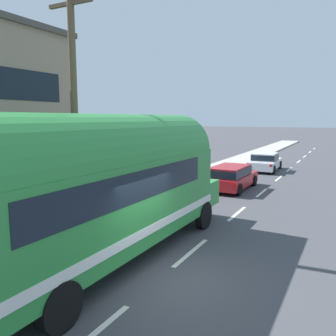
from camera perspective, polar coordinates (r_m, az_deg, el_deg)
ground_plane at (r=9.18m, az=-1.02°, el=-17.62°), size 300.00×300.00×0.00m
lane_markings at (r=21.23m, az=9.63°, el=-2.70°), size 3.60×80.00×0.01m
sidewalk_slab at (r=19.77m, az=0.56°, el=-3.19°), size 2.79×90.00×0.15m
utility_pole at (r=12.21m, az=-15.30°, el=9.94°), size 1.80×0.24×8.50m
painted_bus at (r=9.15m, az=-11.67°, el=-2.64°), size 2.70×11.53×4.12m
car_lead at (r=19.65m, az=10.42°, el=-1.30°), size 2.00×4.42×1.37m
car_second at (r=27.35m, az=15.81°, el=1.10°), size 2.07×4.44×1.37m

